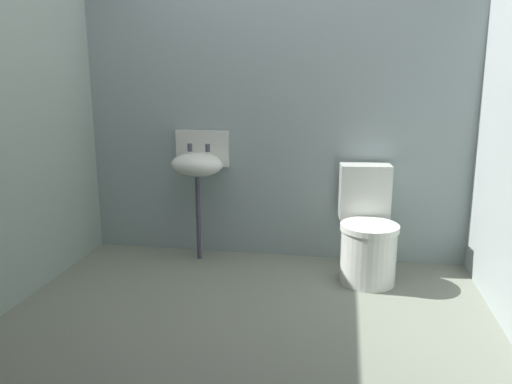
# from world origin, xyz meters

# --- Properties ---
(ground_plane) EXTENTS (3.34, 2.49, 0.08)m
(ground_plane) POSITION_xyz_m (0.00, 0.00, -0.04)
(ground_plane) COLOR gray
(wall_back) EXTENTS (3.34, 0.10, 2.11)m
(wall_back) POSITION_xyz_m (0.00, 1.10, 1.06)
(wall_back) COLOR #8D9E9E
(wall_back) RESTS_ON ground
(wall_left) EXTENTS (0.10, 2.29, 2.11)m
(wall_left) POSITION_xyz_m (-1.52, 0.10, 1.06)
(wall_left) COLOR #92A49A
(wall_left) RESTS_ON ground
(toilet_near_wall) EXTENTS (0.44, 0.63, 0.78)m
(toilet_near_wall) POSITION_xyz_m (0.72, 0.70, 0.32)
(toilet_near_wall) COLOR silver
(toilet_near_wall) RESTS_ON ground
(sink) EXTENTS (0.42, 0.35, 0.99)m
(sink) POSITION_xyz_m (-0.56, 0.88, 0.75)
(sink) COLOR #464253
(sink) RESTS_ON ground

